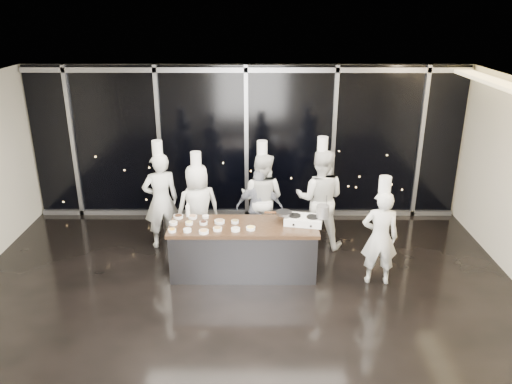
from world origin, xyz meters
TOP-DOWN VIEW (x-y plane):
  - ground at (0.00, 0.00)m, footprint 9.00×9.00m
  - room_shell at (0.18, 0.00)m, footprint 9.02×7.02m
  - window_wall at (0.00, 3.43)m, footprint 8.90×0.11m
  - demo_counter at (0.00, 0.90)m, footprint 2.46×0.86m
  - stove at (1.00, 0.97)m, footprint 0.67×0.49m
  - frying_pan at (0.67, 1.03)m, footprint 0.48×0.31m
  - stock_pot at (1.31, 0.91)m, footprint 0.24×0.24m
  - prep_bowls at (-0.63, 0.87)m, footprint 1.43×0.75m
  - squeeze_bottle at (-0.96, 1.24)m, footprint 0.07×0.07m
  - chef_far_left at (-1.55, 1.94)m, footprint 0.78×0.66m
  - chef_left at (-0.85, 1.79)m, footprint 0.95×0.81m
  - chef_center at (0.32, 2.12)m, footprint 1.05×0.95m
  - guest at (0.27, 1.99)m, footprint 0.90×0.42m
  - chef_right at (1.39, 1.96)m, footprint 1.05×0.89m
  - chef_side at (2.20, 0.63)m, footprint 0.61×0.42m

SIDE VIEW (x-z plane):
  - ground at x=0.00m, z-range 0.00..0.00m
  - demo_counter at x=0.00m, z-range 0.00..0.90m
  - guest at x=0.27m, z-range 0.00..1.50m
  - chef_side at x=2.20m, z-range -0.09..1.75m
  - chef_left at x=-0.85m, z-range -0.10..1.79m
  - chef_center at x=0.32m, z-range -0.11..1.90m
  - prep_bowls at x=-0.63m, z-range 0.90..0.95m
  - chef_far_left at x=-1.55m, z-range -0.10..1.96m
  - chef_right at x=1.39m, z-range -0.11..2.02m
  - stove at x=1.00m, z-range 0.89..1.03m
  - squeeze_bottle at x=-0.96m, z-range 0.89..1.16m
  - frying_pan at x=0.67m, z-range 1.04..1.09m
  - stock_pot at x=1.31m, z-range 1.04..1.25m
  - window_wall at x=0.00m, z-range 0.00..3.20m
  - room_shell at x=0.18m, z-range 0.64..3.85m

